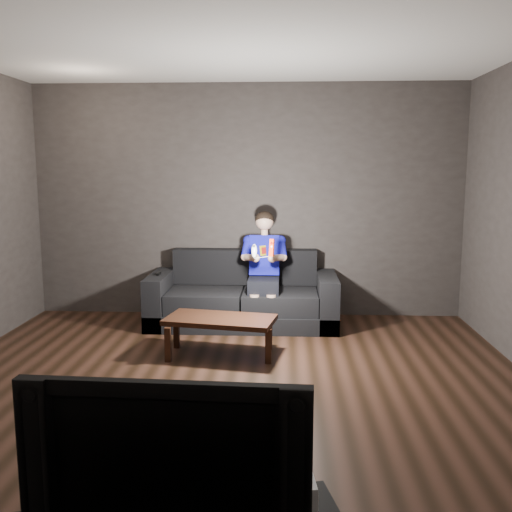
{
  "coord_description": "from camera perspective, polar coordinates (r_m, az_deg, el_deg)",
  "views": [
    {
      "loc": [
        0.44,
        -4.16,
        1.74
      ],
      "look_at": [
        0.15,
        1.55,
        0.85
      ],
      "focal_mm": 40.0,
      "sensor_mm": 36.0,
      "label": 1
    }
  ],
  "objects": [
    {
      "name": "front_wall",
      "position": [
        1.77,
        -11.68,
        -4.13
      ],
      "size": [
        5.0,
        0.04,
        2.7
      ],
      "primitive_type": "cube",
      "color": "#342E2D",
      "rests_on": "ground"
    },
    {
      "name": "wii_console",
      "position": [
        2.24,
        5.22,
        -23.42
      ],
      "size": [
        0.06,
        0.15,
        0.19
      ],
      "primitive_type": "cube",
      "rotation": [
        0.0,
        0.0,
        0.12
      ],
      "color": "silver",
      "rests_on": "media_console"
    },
    {
      "name": "tv",
      "position": [
        2.18,
        -8.54,
        -18.55
      ],
      "size": [
        1.02,
        0.18,
        0.58
      ],
      "primitive_type": "imported",
      "rotation": [
        0.0,
        0.0,
        -0.04
      ],
      "color": "black",
      "rests_on": "media_console"
    },
    {
      "name": "ceiling",
      "position": [
        4.3,
        -3.29,
        21.74
      ],
      "size": [
        5.0,
        5.0,
        0.02
      ],
      "primitive_type": "cube",
      "color": "silver",
      "rests_on": "back_wall"
    },
    {
      "name": "back_wall",
      "position": [
        6.69,
        -0.87,
        5.5
      ],
      "size": [
        5.0,
        0.04,
        2.7
      ],
      "primitive_type": "cube",
      "color": "#342E2D",
      "rests_on": "ground"
    },
    {
      "name": "nunchuk_white",
      "position": [
        5.77,
        -0.18,
        0.52
      ],
      "size": [
        0.07,
        0.09,
        0.15
      ],
      "color": "silver",
      "rests_on": "child"
    },
    {
      "name": "coffee_table",
      "position": [
        5.34,
        -3.59,
        -6.65
      ],
      "size": [
        1.07,
        0.67,
        0.36
      ],
      "color": "black",
      "rests_on": "floor"
    },
    {
      "name": "wii_remote_red",
      "position": [
        5.75,
        1.57,
        0.83
      ],
      "size": [
        0.06,
        0.08,
        0.18
      ],
      "color": "red",
      "rests_on": "child"
    },
    {
      "name": "floor",
      "position": [
        4.53,
        -2.98,
        -13.74
      ],
      "size": [
        5.0,
        5.0,
        0.0
      ],
      "primitive_type": "plane",
      "color": "black",
      "rests_on": "ground"
    },
    {
      "name": "wii_remote_black",
      "position": [
        6.4,
        -9.73,
        -1.74
      ],
      "size": [
        0.04,
        0.14,
        0.03
      ],
      "color": "black",
      "rests_on": "sofa"
    },
    {
      "name": "sofa",
      "position": [
        6.4,
        -1.3,
        -4.51
      ],
      "size": [
        2.07,
        0.9,
        0.8
      ],
      "color": "black",
      "rests_on": "floor"
    },
    {
      "name": "child",
      "position": [
        6.26,
        0.81,
        -0.5
      ],
      "size": [
        0.5,
        0.61,
        1.22
      ],
      "color": "black",
      "rests_on": "sofa"
    }
  ]
}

